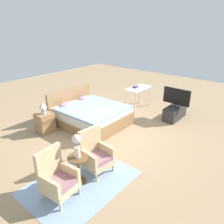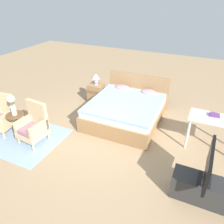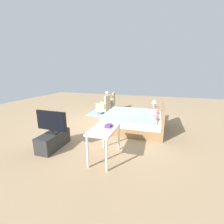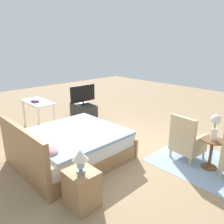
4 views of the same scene
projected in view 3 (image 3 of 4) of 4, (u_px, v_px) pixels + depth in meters
name	position (u px, v px, depth m)	size (l,w,h in m)	color
ground_plane	(111.00, 125.00, 5.80)	(16.00, 16.00, 0.00)	#A38460
floor_rug	(107.00, 111.00, 7.77)	(2.10, 1.50, 0.01)	#8EA8C6
bed	(135.00, 121.00, 5.29)	(1.77, 2.01, 0.96)	#997047
armchair_by_window_left	(111.00, 103.00, 8.11)	(0.59, 0.59, 0.92)	#CCB284
armchair_by_window_right	(104.00, 106.00, 7.21)	(0.59, 0.59, 0.92)	#CCB284
side_table	(107.00, 105.00, 7.67)	(0.40, 0.40, 0.58)	brown
flower_vase	(107.00, 95.00, 7.54)	(0.17, 0.17, 0.48)	silver
nightstand	(153.00, 114.00, 6.25)	(0.44, 0.41, 0.56)	#997047
table_lamp	(154.00, 102.00, 6.12)	(0.22, 0.22, 0.33)	#9EADC6
tv_stand	(53.00, 140.00, 3.97)	(0.96, 0.40, 0.42)	#2D2D2D
tv_flatscreen	(51.00, 122.00, 3.83)	(0.21, 0.88, 0.59)	black
vanity_desk	(105.00, 132.00, 3.39)	(1.04, 0.52, 0.76)	silver
book_stack	(109.00, 126.00, 3.37)	(0.22, 0.17, 0.06)	#66387A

